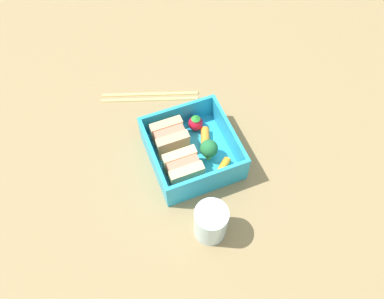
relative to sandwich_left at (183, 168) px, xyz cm
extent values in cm
cube|color=olive|center=(3.30, -2.86, -4.42)|extent=(120.00, 120.00, 2.00)
cube|color=#25A0CD|center=(3.30, -2.86, -2.82)|extent=(15.00, 14.52, 1.20)
cube|color=#25A0CD|center=(3.30, 4.10, 0.24)|extent=(15.00, 0.60, 4.91)
cube|color=#25A0CD|center=(3.30, -9.82, 0.24)|extent=(15.00, 0.60, 4.91)
cube|color=#25A0CD|center=(-3.90, -2.86, 0.24)|extent=(0.60, 13.32, 4.91)
cube|color=#25A0CD|center=(10.50, -2.86, 0.24)|extent=(0.60, 13.32, 4.91)
cube|color=#DDBF81|center=(-1.66, 0.00, 0.00)|extent=(1.66, 5.72, 4.44)
cube|color=#D87259|center=(0.00, 0.00, 0.00)|extent=(1.66, 5.26, 4.08)
cube|color=#DDBF81|center=(1.66, 0.00, 0.00)|extent=(1.66, 5.72, 4.44)
cube|color=tan|center=(4.94, 0.00, 0.00)|extent=(1.66, 5.72, 4.44)
cube|color=#D87259|center=(6.60, 0.00, 0.00)|extent=(1.66, 5.26, 4.08)
cube|color=tan|center=(8.26, 0.00, 0.00)|extent=(1.66, 5.72, 4.44)
cylinder|color=orange|center=(-1.78, -6.29, -1.55)|extent=(3.90, 4.44, 1.33)
cylinder|color=#8CD161|center=(1.80, -5.39, -1.48)|extent=(1.36, 1.36, 1.47)
sphere|color=#216A37|center=(1.80, -5.39, 0.35)|extent=(3.13, 3.13, 3.13)
cylinder|color=orange|center=(5.34, -6.22, -1.43)|extent=(3.87, 2.78, 1.57)
sphere|color=red|center=(8.36, -5.59, -0.85)|extent=(2.73, 2.73, 2.73)
cone|color=green|center=(8.36, -5.59, 0.81)|extent=(1.64, 1.64, 0.60)
cylinder|color=#D8B76A|center=(18.81, -0.02, -3.07)|extent=(7.06, 18.27, 0.70)
cylinder|color=#D8B76A|center=(20.11, -0.48, -3.07)|extent=(7.06, 18.27, 0.70)
cylinder|color=silver|center=(-10.43, -0.51, 0.08)|extent=(5.17, 5.17, 7.00)
camera|label=1|loc=(-28.72, 9.80, 54.41)|focal=35.00mm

